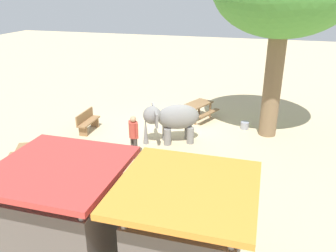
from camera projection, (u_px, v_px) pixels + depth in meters
name	position (u px, v px, depth m)	size (l,w,h in m)	color
ground_plane	(171.00, 129.00, 15.06)	(60.00, 60.00, 0.00)	tan
elephant	(172.00, 119.00, 13.47)	(2.22, 1.81, 1.56)	slate
person_handler	(134.00, 134.00, 12.18)	(0.44, 0.32, 1.62)	#3F3833
wooden_bench	(87.00, 121.00, 14.69)	(0.41, 1.40, 0.88)	olive
picnic_table_near	(28.00, 157.00, 11.34)	(1.99, 2.00, 0.78)	olive
picnic_table_far	(197.00, 107.00, 15.99)	(1.96, 1.97, 0.78)	brown
market_stall_orange	(186.00, 246.00, 6.64)	(2.50, 2.50, 2.52)	#59514C
market_stall_red	(66.00, 223.00, 7.30)	(2.50, 2.50, 2.52)	#59514C
feed_bucket	(245.00, 125.00, 15.03)	(0.36, 0.36, 0.32)	gray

